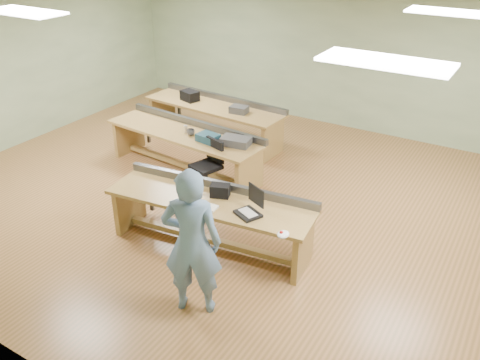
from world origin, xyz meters
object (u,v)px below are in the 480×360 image
at_px(workbench_back, 215,114).
at_px(parts_bin_teal, 208,138).
at_px(workbench_front, 211,211).
at_px(task_chair, 208,173).
at_px(mug, 191,132).
at_px(laptop_base, 248,214).
at_px(workbench_mid, 185,141).
at_px(person, 192,243).
at_px(drinks_can, 186,129).
at_px(parts_bin_grey, 236,141).
at_px(camera_bag, 220,191).

height_order(workbench_back, parts_bin_teal, parts_bin_teal).
relative_size(workbench_front, task_chair, 3.29).
bearing_deg(workbench_back, mug, -67.44).
relative_size(workbench_front, mug, 21.84).
height_order(laptop_base, mug, mug).
distance_m(workbench_mid, person, 3.69).
bearing_deg(parts_bin_teal, workbench_front, -54.42).
height_order(task_chair, drinks_can, task_chair).
relative_size(mug, drinks_can, 1.09).
distance_m(workbench_back, drinks_can, 1.52).
distance_m(workbench_mid, parts_bin_grey, 1.11).
distance_m(workbench_front, parts_bin_teal, 1.96).
bearing_deg(workbench_front, task_chair, 119.48).
bearing_deg(mug, drinks_can, 159.56).
xyz_separation_m(laptop_base, mug, (-2.18, 1.74, 0.04)).
bearing_deg(workbench_back, task_chair, -55.51).
bearing_deg(laptop_base, task_chair, 163.61).
distance_m(laptop_base, drinks_can, 2.94).
xyz_separation_m(workbench_front, parts_bin_teal, (-1.13, 1.58, 0.26)).
height_order(workbench_back, task_chair, task_chair).
distance_m(person, drinks_can, 3.63).
distance_m(workbench_front, laptop_base, 0.68).
bearing_deg(camera_bag, parts_bin_grey, 94.22).
relative_size(workbench_front, drinks_can, 23.73).
relative_size(camera_bag, task_chair, 0.29).
bearing_deg(workbench_back, workbench_mid, -73.50).
height_order(person, parts_bin_teal, person).
height_order(person, task_chair, person).
height_order(workbench_back, drinks_can, drinks_can).
xyz_separation_m(camera_bag, task_chair, (-1.00, 1.15, -0.51)).
bearing_deg(workbench_front, drinks_can, 128.03).
distance_m(workbench_mid, parts_bin_teal, 0.66).
xyz_separation_m(workbench_mid, person, (2.27, -2.88, 0.36)).
bearing_deg(task_chair, laptop_base, -23.41).
bearing_deg(workbench_front, parts_bin_grey, 104.29).
relative_size(workbench_back, mug, 22.51).
xyz_separation_m(person, parts_bin_grey, (-1.20, 2.86, -0.10)).
xyz_separation_m(workbench_mid, workbench_back, (-0.33, 1.43, -0.00)).
height_order(parts_bin_teal, mug, parts_bin_teal).
xyz_separation_m(person, camera_bag, (-0.47, 1.29, -0.08)).
bearing_deg(person, drinks_can, -76.95).
relative_size(workbench_back, parts_bin_grey, 6.37).
xyz_separation_m(parts_bin_grey, mug, (-0.89, -0.05, -0.01)).
xyz_separation_m(camera_bag, parts_bin_grey, (-0.72, 1.57, -0.02)).
bearing_deg(parts_bin_grey, laptop_base, -54.16).
bearing_deg(workbench_front, mug, 126.33).
distance_m(task_chair, parts_bin_teal, 0.61).
bearing_deg(parts_bin_grey, drinks_can, 179.66).
xyz_separation_m(person, mug, (-2.08, 2.81, -0.12)).
relative_size(laptop_base, parts_bin_teal, 0.88).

